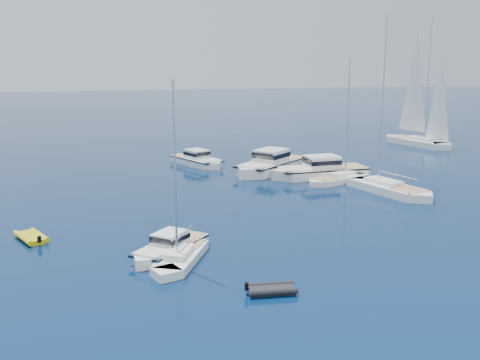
{
  "coord_description": "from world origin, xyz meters",
  "views": [
    {
      "loc": [
        -11.47,
        -26.78,
        13.9
      ],
      "look_at": [
        0.33,
        25.79,
        2.2
      ],
      "focal_mm": 43.99,
      "sensor_mm": 36.0,
      "label": 1
    }
  ],
  "objects": [
    {
      "name": "sailboat_fore",
      "position": [
        -7.09,
        11.09,
        0.0
      ],
      "size": [
        5.64,
        8.84,
        12.76
      ],
      "primitive_type": null,
      "rotation": [
        0.0,
        0.0,
        2.72
      ],
      "color": "white",
      "rests_on": "ground"
    },
    {
      "name": "motor_cruiser_distant",
      "position": [
        7.09,
        39.58,
        0.0
      ],
      "size": [
        12.12,
        11.7,
        3.39
      ],
      "primitive_type": null,
      "rotation": [
        0.0,
        0.0,
        2.32
      ],
      "color": "silver",
      "rests_on": "ground"
    },
    {
      "name": "motor_cruiser_centre",
      "position": [
        11.67,
        35.05,
        0.0
      ],
      "size": [
        12.33,
        4.51,
        3.18
      ],
      "primitive_type": null,
      "rotation": [
        0.0,
        0.0,
        1.64
      ],
      "color": "silver",
      "rests_on": "ground"
    },
    {
      "name": "ground",
      "position": [
        0.0,
        0.0,
        0.0
      ],
      "size": [
        400.0,
        400.0,
        0.0
      ],
      "primitive_type": "plane",
      "color": "navy",
      "rests_on": "ground"
    },
    {
      "name": "sailboat_sails_r",
      "position": [
        34.73,
        54.53,
        0.0
      ],
      "size": [
        7.65,
        13.99,
        19.95
      ],
      "primitive_type": null,
      "rotation": [
        0.0,
        0.0,
        3.46
      ],
      "color": "silver",
      "rests_on": "ground"
    },
    {
      "name": "tender_grey_near",
      "position": [
        -2.53,
        4.53,
        0.0
      ],
      "size": [
        3.13,
        1.9,
        0.95
      ],
      "primitive_type": null,
      "rotation": [
        0.0,
        0.0,
        4.65
      ],
      "color": "black",
      "rests_on": "ground"
    },
    {
      "name": "motor_cruiser_horizon",
      "position": [
        -0.7,
        45.57,
        0.0
      ],
      "size": [
        6.83,
        9.79,
        2.49
      ],
      "primitive_type": null,
      "rotation": [
        0.0,
        0.0,
        3.6
      ],
      "color": "white",
      "rests_on": "ground"
    },
    {
      "name": "sailboat_mid_r",
      "position": [
        15.88,
        26.74,
        0.0
      ],
      "size": [
        6.91,
        12.8,
        18.25
      ],
      "primitive_type": null,
      "rotation": [
        0.0,
        0.0,
        0.31
      ],
      "color": "white",
      "rests_on": "ground"
    },
    {
      "name": "sailboat_centre",
      "position": [
        12.98,
        32.29,
        0.0
      ],
      "size": [
        9.66,
        6.15,
        13.94
      ],
      "primitive_type": null,
      "rotation": [
        0.0,
        0.0,
        5.14
      ],
      "color": "white",
      "rests_on": "ground"
    },
    {
      "name": "tender_yellow",
      "position": [
        -17.6,
        18.21,
        0.0
      ],
      "size": [
        3.3,
        4.08,
        0.95
      ],
      "primitive_type": null,
      "rotation": [
        0.0,
        0.0,
        0.44
      ],
      "color": "#CEBE0C",
      "rests_on": "ground"
    },
    {
      "name": "motor_cruiser_left",
      "position": [
        -7.74,
        12.61,
        0.0
      ],
      "size": [
        6.9,
        7.54,
        2.06
      ],
      "primitive_type": null,
      "rotation": [
        0.0,
        0.0,
        2.44
      ],
      "color": "silver",
      "rests_on": "ground"
    }
  ]
}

